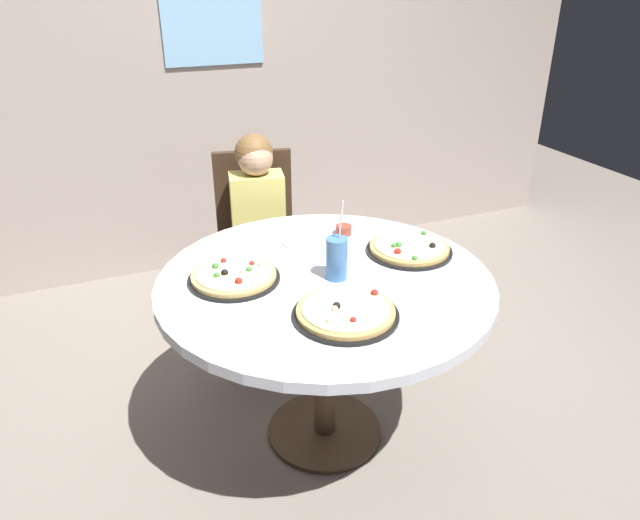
# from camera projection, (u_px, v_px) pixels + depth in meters

# --- Properties ---
(ground_plane) EXTENTS (8.00, 8.00, 0.00)m
(ground_plane) POSITION_uv_depth(u_px,v_px,m) (324.00, 432.00, 2.52)
(ground_plane) COLOR slate
(wall_with_window) EXTENTS (5.20, 0.14, 2.90)m
(wall_with_window) POSITION_uv_depth(u_px,v_px,m) (200.00, 31.00, 3.42)
(wall_with_window) COLOR #A8998E
(wall_with_window) RESTS_ON ground_plane
(dining_table) EXTENTS (1.25, 1.25, 0.75)m
(dining_table) POSITION_uv_depth(u_px,v_px,m) (325.00, 299.00, 2.23)
(dining_table) COLOR silver
(dining_table) RESTS_ON ground_plane
(chair_wooden) EXTENTS (0.47, 0.47, 0.95)m
(chair_wooden) POSITION_uv_depth(u_px,v_px,m) (257.00, 234.00, 3.09)
(chair_wooden) COLOR #382619
(chair_wooden) RESTS_ON ground_plane
(diner_child) EXTENTS (0.32, 0.43, 1.08)m
(diner_child) POSITION_uv_depth(u_px,v_px,m) (261.00, 257.00, 2.95)
(diner_child) COLOR #3F4766
(diner_child) RESTS_ON ground_plane
(pizza_veggie) EXTENTS (0.36, 0.36, 0.05)m
(pizza_veggie) POSITION_uv_depth(u_px,v_px,m) (346.00, 312.00, 1.94)
(pizza_veggie) COLOR black
(pizza_veggie) RESTS_ON dining_table
(pizza_cheese) EXTENTS (0.35, 0.35, 0.05)m
(pizza_cheese) POSITION_uv_depth(u_px,v_px,m) (409.00, 248.00, 2.38)
(pizza_cheese) COLOR black
(pizza_cheese) RESTS_ON dining_table
(pizza_pepperoni) EXTENTS (0.34, 0.34, 0.05)m
(pizza_pepperoni) POSITION_uv_depth(u_px,v_px,m) (234.00, 276.00, 2.16)
(pizza_pepperoni) COLOR black
(pizza_pepperoni) RESTS_ON dining_table
(soda_cup) EXTENTS (0.08, 0.08, 0.31)m
(soda_cup) POSITION_uv_depth(u_px,v_px,m) (337.00, 258.00, 2.15)
(soda_cup) COLOR #3F72B2
(soda_cup) RESTS_ON dining_table
(sauce_bowl) EXTENTS (0.07, 0.07, 0.04)m
(sauce_bowl) POSITION_uv_depth(u_px,v_px,m) (343.00, 230.00, 2.54)
(sauce_bowl) COLOR brown
(sauce_bowl) RESTS_ON dining_table
(plate_small) EXTENTS (0.18, 0.18, 0.01)m
(plate_small) POSITION_uv_depth(u_px,v_px,m) (305.00, 242.00, 2.46)
(plate_small) COLOR white
(plate_small) RESTS_ON dining_table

